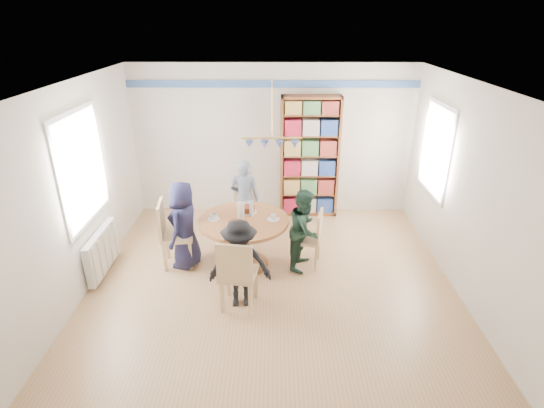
{
  "coord_description": "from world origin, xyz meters",
  "views": [
    {
      "loc": [
        0.04,
        -4.91,
        3.43
      ],
      "look_at": [
        0.0,
        0.4,
        1.05
      ],
      "focal_mm": 28.0,
      "sensor_mm": 36.0,
      "label": 1
    }
  ],
  "objects_px": {
    "dining_table": "(244,231)",
    "chair_left": "(171,231)",
    "chair_far": "(246,206)",
    "bookshelf": "(309,159)",
    "chair_right": "(312,236)",
    "person_far": "(245,199)",
    "radiator": "(102,251)",
    "person_right": "(305,229)",
    "person_left": "(184,225)",
    "chair_near": "(237,272)",
    "person_near": "(240,264)"
  },
  "relations": [
    {
      "from": "chair_right",
      "to": "person_far",
      "type": "bearing_deg",
      "value": 138.85
    },
    {
      "from": "dining_table",
      "to": "chair_far",
      "type": "height_order",
      "value": "chair_far"
    },
    {
      "from": "chair_far",
      "to": "person_left",
      "type": "relative_size",
      "value": 0.68
    },
    {
      "from": "person_right",
      "to": "person_far",
      "type": "distance_m",
      "value": 1.33
    },
    {
      "from": "dining_table",
      "to": "person_far",
      "type": "distance_m",
      "value": 0.95
    },
    {
      "from": "person_near",
      "to": "chair_far",
      "type": "bearing_deg",
      "value": 88.25
    },
    {
      "from": "chair_right",
      "to": "chair_near",
      "type": "height_order",
      "value": "chair_near"
    },
    {
      "from": "radiator",
      "to": "person_left",
      "type": "relative_size",
      "value": 0.76
    },
    {
      "from": "chair_near",
      "to": "dining_table",
      "type": "bearing_deg",
      "value": 89.21
    },
    {
      "from": "person_right",
      "to": "bookshelf",
      "type": "relative_size",
      "value": 0.55
    },
    {
      "from": "chair_left",
      "to": "chair_right",
      "type": "xyz_separation_m",
      "value": [
        2.06,
        0.02,
        -0.08
      ]
    },
    {
      "from": "dining_table",
      "to": "person_left",
      "type": "height_order",
      "value": "person_left"
    },
    {
      "from": "person_left",
      "to": "person_right",
      "type": "height_order",
      "value": "person_left"
    },
    {
      "from": "dining_table",
      "to": "chair_right",
      "type": "distance_m",
      "value": 1.0
    },
    {
      "from": "dining_table",
      "to": "chair_left",
      "type": "bearing_deg",
      "value": 179.88
    },
    {
      "from": "dining_table",
      "to": "person_left",
      "type": "relative_size",
      "value": 0.99
    },
    {
      "from": "chair_near",
      "to": "person_far",
      "type": "bearing_deg",
      "value": 90.95
    },
    {
      "from": "radiator",
      "to": "chair_left",
      "type": "xyz_separation_m",
      "value": [
        0.95,
        0.23,
        0.21
      ]
    },
    {
      "from": "radiator",
      "to": "chair_far",
      "type": "height_order",
      "value": "chair_far"
    },
    {
      "from": "radiator",
      "to": "chair_right",
      "type": "bearing_deg",
      "value": 4.7
    },
    {
      "from": "person_near",
      "to": "bookshelf",
      "type": "bearing_deg",
      "value": 65.96
    },
    {
      "from": "dining_table",
      "to": "chair_near",
      "type": "height_order",
      "value": "chair_near"
    },
    {
      "from": "chair_left",
      "to": "chair_near",
      "type": "relative_size",
      "value": 1.02
    },
    {
      "from": "bookshelf",
      "to": "dining_table",
      "type": "bearing_deg",
      "value": -120.37
    },
    {
      "from": "chair_right",
      "to": "person_far",
      "type": "height_order",
      "value": "person_far"
    },
    {
      "from": "chair_far",
      "to": "person_near",
      "type": "bearing_deg",
      "value": -88.53
    },
    {
      "from": "person_far",
      "to": "person_right",
      "type": "bearing_deg",
      "value": 134.49
    },
    {
      "from": "person_left",
      "to": "person_far",
      "type": "relative_size",
      "value": 0.98
    },
    {
      "from": "radiator",
      "to": "person_right",
      "type": "height_order",
      "value": "person_right"
    },
    {
      "from": "radiator",
      "to": "person_far",
      "type": "relative_size",
      "value": 0.75
    },
    {
      "from": "person_left",
      "to": "radiator",
      "type": "bearing_deg",
      "value": -65.67
    },
    {
      "from": "chair_far",
      "to": "bookshelf",
      "type": "height_order",
      "value": "bookshelf"
    },
    {
      "from": "bookshelf",
      "to": "radiator",
      "type": "bearing_deg",
      "value": -146.42
    },
    {
      "from": "person_far",
      "to": "bookshelf",
      "type": "distance_m",
      "value": 1.48
    },
    {
      "from": "chair_right",
      "to": "bookshelf",
      "type": "relative_size",
      "value": 0.4
    },
    {
      "from": "person_left",
      "to": "chair_near",
      "type": "bearing_deg",
      "value": 52.22
    },
    {
      "from": "person_left",
      "to": "bookshelf",
      "type": "xyz_separation_m",
      "value": [
        1.93,
        1.82,
        0.42
      ]
    },
    {
      "from": "person_left",
      "to": "bookshelf",
      "type": "distance_m",
      "value": 2.68
    },
    {
      "from": "chair_left",
      "to": "bookshelf",
      "type": "bearing_deg",
      "value": 40.53
    },
    {
      "from": "radiator",
      "to": "chair_left",
      "type": "distance_m",
      "value": 1.0
    },
    {
      "from": "chair_near",
      "to": "person_near",
      "type": "bearing_deg",
      "value": 73.36
    },
    {
      "from": "person_left",
      "to": "person_far",
      "type": "distance_m",
      "value": 1.24
    },
    {
      "from": "chair_near",
      "to": "person_right",
      "type": "xyz_separation_m",
      "value": [
        0.89,
        1.03,
        0.06
      ]
    },
    {
      "from": "chair_far",
      "to": "chair_right",
      "type": "bearing_deg",
      "value": -44.43
    },
    {
      "from": "chair_left",
      "to": "chair_near",
      "type": "xyz_separation_m",
      "value": [
        1.04,
        -1.05,
        -0.01
      ]
    },
    {
      "from": "chair_right",
      "to": "radiator",
      "type": "bearing_deg",
      "value": -175.3
    },
    {
      "from": "dining_table",
      "to": "chair_near",
      "type": "relative_size",
      "value": 1.31
    },
    {
      "from": "person_left",
      "to": "person_far",
      "type": "bearing_deg",
      "value": 152.27
    },
    {
      "from": "chair_far",
      "to": "chair_near",
      "type": "xyz_separation_m",
      "value": [
        0.02,
        -2.08,
        0.06
      ]
    },
    {
      "from": "dining_table",
      "to": "chair_far",
      "type": "xyz_separation_m",
      "value": [
        -0.04,
        1.04,
        -0.07
      ]
    }
  ]
}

